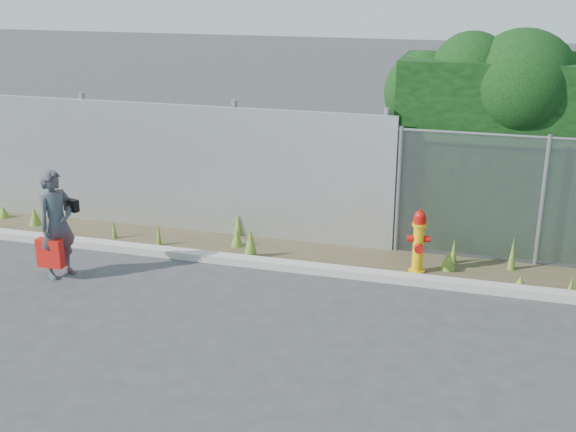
% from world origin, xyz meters
% --- Properties ---
extents(ground, '(80.00, 80.00, 0.00)m').
position_xyz_m(ground, '(0.00, 0.00, 0.00)').
color(ground, '#353537').
rests_on(ground, ground).
extents(curb, '(16.00, 0.22, 0.12)m').
position_xyz_m(curb, '(0.00, 1.80, 0.06)').
color(curb, '#A59F95').
rests_on(curb, ground).
extents(weed_strip, '(16.00, 1.33, 0.55)m').
position_xyz_m(weed_strip, '(0.51, 2.40, 0.10)').
color(weed_strip, '#403724').
rests_on(weed_strip, ground).
extents(corrugated_fence, '(8.50, 0.21, 2.30)m').
position_xyz_m(corrugated_fence, '(-3.25, 3.01, 1.10)').
color(corrugated_fence, silver).
rests_on(corrugated_fence, ground).
extents(fire_hydrant, '(0.34, 0.30, 1.01)m').
position_xyz_m(fire_hydrant, '(1.48, 2.19, 0.49)').
color(fire_hydrant, '#E4A80C').
rests_on(fire_hydrant, ground).
extents(woman, '(0.58, 0.70, 1.63)m').
position_xyz_m(woman, '(-3.59, 0.67, 0.81)').
color(woman, '#106367').
rests_on(woman, ground).
extents(red_tote_bag, '(0.39, 0.14, 0.51)m').
position_xyz_m(red_tote_bag, '(-3.65, 0.52, 0.41)').
color(red_tote_bag, '#B50A10').
extents(black_shoulder_bag, '(0.24, 0.10, 0.18)m').
position_xyz_m(black_shoulder_bag, '(-3.46, 0.88, 1.04)').
color(black_shoulder_bag, black).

